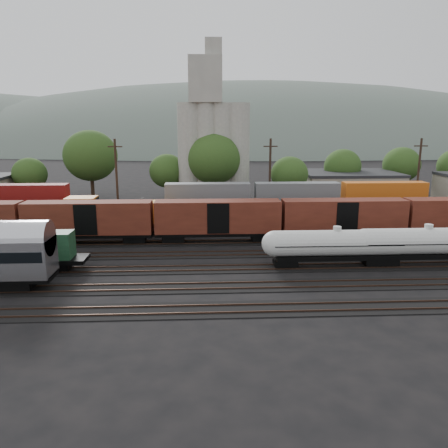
{
  "coord_description": "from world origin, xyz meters",
  "views": [
    {
      "loc": [
        1.44,
        -46.48,
        14.02
      ],
      "look_at": [
        3.77,
        2.0,
        3.0
      ],
      "focal_mm": 35.0,
      "sensor_mm": 36.0,
      "label": 1
    }
  ],
  "objects": [
    {
      "name": "ground",
      "position": [
        0.0,
        0.0,
        0.0
      ],
      "size": [
        600.0,
        600.0,
        0.0
      ],
      "primitive_type": "plane",
      "color": "black"
    },
    {
      "name": "tracks",
      "position": [
        0.0,
        0.0,
        0.05
      ],
      "size": [
        180.0,
        33.2,
        0.2
      ],
      "color": "black",
      "rests_on": "ground"
    },
    {
      "name": "tank_car_a",
      "position": [
        14.69,
        -5.0,
        2.37
      ],
      "size": [
        15.03,
        2.69,
        3.94
      ],
      "color": "silver",
      "rests_on": "ground"
    },
    {
      "name": "tank_car_b",
      "position": [
        23.99,
        -5.0,
        2.43
      ],
      "size": [
        15.44,
        2.77,
        4.05
      ],
      "color": "silver",
      "rests_on": "ground"
    },
    {
      "name": "orange_locomotive",
      "position": [
        -9.68,
        10.0,
        2.64
      ],
      "size": [
        18.6,
        3.1,
        4.65
      ],
      "color": "black",
      "rests_on": "ground"
    },
    {
      "name": "boxcar_string",
      "position": [
        3.17,
        5.0,
        3.12
      ],
      "size": [
        138.2,
        2.9,
        4.2
      ],
      "color": "black",
      "rests_on": "ground"
    },
    {
      "name": "container_wall",
      "position": [
        -13.52,
        15.0,
        2.63
      ],
      "size": [
        160.74,
        2.6,
        5.8
      ],
      "color": "black",
      "rests_on": "ground"
    },
    {
      "name": "grain_silo",
      "position": [
        3.28,
        36.0,
        11.26
      ],
      "size": [
        13.4,
        5.0,
        29.0
      ],
      "color": "#A3A096",
      "rests_on": "ground"
    },
    {
      "name": "industrial_sheds",
      "position": [
        6.63,
        35.25,
        2.56
      ],
      "size": [
        119.38,
        17.26,
        5.1
      ],
      "color": "#9E937F",
      "rests_on": "ground"
    },
    {
      "name": "tree_band",
      "position": [
        -2.96,
        36.58,
        7.34
      ],
      "size": [
        163.89,
        18.95,
        13.63
      ],
      "color": "black",
      "rests_on": "ground"
    },
    {
      "name": "utility_poles",
      "position": [
        0.0,
        22.0,
        6.21
      ],
      "size": [
        122.2,
        0.36,
        12.0
      ],
      "color": "black",
      "rests_on": "ground"
    },
    {
      "name": "distant_hills",
      "position": [
        23.92,
        260.0,
        -20.56
      ],
      "size": [
        860.0,
        286.0,
        130.0
      ],
      "color": "#59665B",
      "rests_on": "ground"
    }
  ]
}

